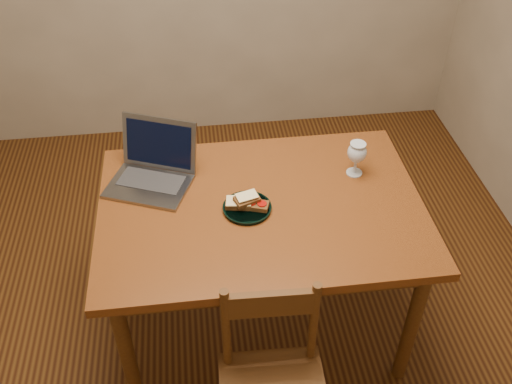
{
  "coord_description": "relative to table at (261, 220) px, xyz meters",
  "views": [
    {
      "loc": [
        -0.14,
        -1.78,
        2.27
      ],
      "look_at": [
        0.07,
        -0.08,
        0.8
      ],
      "focal_mm": 40.0,
      "sensor_mm": 36.0,
      "label": 1
    }
  ],
  "objects": [
    {
      "name": "floor",
      "position": [
        -0.09,
        0.1,
        -0.66
      ],
      "size": [
        3.2,
        3.2,
        0.02
      ],
      "primitive_type": "cube",
      "color": "black",
      "rests_on": "ground"
    },
    {
      "name": "table",
      "position": [
        0.0,
        0.0,
        0.0
      ],
      "size": [
        1.3,
        0.9,
        0.74
      ],
      "color": "#45200B",
      "rests_on": "floor"
    },
    {
      "name": "chair",
      "position": [
        -0.04,
        -0.61,
        -0.21
      ],
      "size": [
        0.4,
        0.38,
        0.41
      ],
      "rotation": [
        0.0,
        0.0,
        -0.04
      ],
      "color": "#41220D",
      "rests_on": "floor"
    },
    {
      "name": "plate",
      "position": [
        -0.06,
        -0.02,
        0.09
      ],
      "size": [
        0.2,
        0.2,
        0.02
      ],
      "primitive_type": "cylinder",
      "color": "black",
      "rests_on": "table"
    },
    {
      "name": "sandwich_cheese",
      "position": [
        -0.09,
        -0.01,
        0.12
      ],
      "size": [
        0.11,
        0.08,
        0.03
      ],
      "primitive_type": null,
      "rotation": [
        0.0,
        0.0,
        -0.18
      ],
      "color": "#381E0C",
      "rests_on": "plate"
    },
    {
      "name": "sandwich_tomato",
      "position": [
        -0.02,
        -0.03,
        0.12
      ],
      "size": [
        0.11,
        0.08,
        0.03
      ],
      "primitive_type": null,
      "rotation": [
        0.0,
        0.0,
        -0.32
      ],
      "color": "#381E0C",
      "rests_on": "plate"
    },
    {
      "name": "sandwich_top",
      "position": [
        -0.06,
        -0.02,
        0.14
      ],
      "size": [
        0.11,
        0.09,
        0.03
      ],
      "primitive_type": null,
      "rotation": [
        0.0,
        0.0,
        0.36
      ],
      "color": "#381E0C",
      "rests_on": "plate"
    },
    {
      "name": "milk_glass",
      "position": [
        0.42,
        0.15,
        0.16
      ],
      "size": [
        0.08,
        0.08,
        0.16
      ],
      "primitive_type": null,
      "color": "white",
      "rests_on": "table"
    },
    {
      "name": "laptop",
      "position": [
        -0.42,
        0.23,
        0.15
      ],
      "size": [
        0.42,
        0.4,
        0.24
      ],
      "rotation": [
        0.0,
        0.0,
        -0.39
      ],
      "color": "slate",
      "rests_on": "table"
    }
  ]
}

